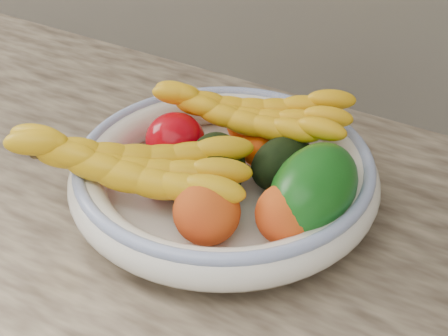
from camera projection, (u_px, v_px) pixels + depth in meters
fruit_bowl at (224, 175)px, 0.86m from camera, size 0.39×0.39×0.08m
clementine_back_left at (244, 126)px, 0.95m from camera, size 0.06×0.06×0.05m
clementine_back_right at (272, 140)px, 0.92m from camera, size 0.06×0.06×0.05m
clementine_back_mid at (261, 148)px, 0.91m from camera, size 0.06×0.06×0.05m
tomato_left at (175, 140)px, 0.91m from camera, size 0.10×0.10×0.07m
tomato_near_left at (157, 170)px, 0.85m from camera, size 0.09×0.09×0.06m
avocado_center at (217, 165)px, 0.86m from camera, size 0.12×0.13×0.07m
avocado_right at (282, 163)px, 0.86m from camera, size 0.08×0.11×0.07m
green_mango at (313, 190)px, 0.79m from camera, size 0.12×0.15×0.13m
peach_front at (207, 212)px, 0.78m from camera, size 0.08×0.08×0.08m
peach_right at (286, 214)px, 0.77m from camera, size 0.09×0.09×0.07m
banana_bunch_back at (249, 119)px, 0.90m from camera, size 0.30×0.17×0.08m
banana_bunch_front at (129, 170)px, 0.82m from camera, size 0.33×0.23×0.08m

